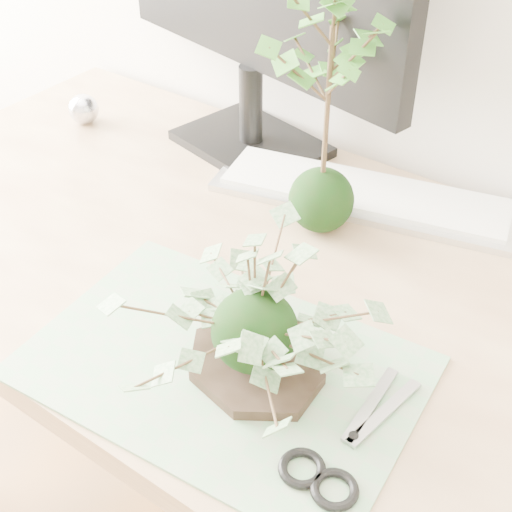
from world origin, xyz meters
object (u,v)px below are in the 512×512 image
ivy_kokedama (255,299)px  keyboard (364,194)px  maple_kokedama (332,44)px  desk (324,343)px

ivy_kokedama → keyboard: (-0.08, 0.40, -0.11)m
ivy_kokedama → keyboard: 0.42m
ivy_kokedama → maple_kokedama: bearing=107.6°
maple_kokedama → keyboard: bearing=81.1°
desk → maple_kokedama: size_ratio=3.97×
ivy_kokedama → maple_kokedama: size_ratio=0.90×
desk → keyboard: bearing=108.2°
maple_kokedama → keyboard: maple_kokedama is taller
desk → maple_kokedama: (-0.09, 0.13, 0.37)m
keyboard → desk: bearing=-85.5°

